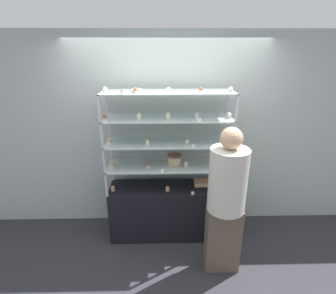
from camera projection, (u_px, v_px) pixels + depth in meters
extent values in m
plane|color=#2D2D33|center=(168.00, 232.00, 3.62)|extent=(20.00, 20.00, 0.00)
cube|color=#A8B2AD|center=(167.00, 134.00, 3.50)|extent=(8.00, 0.05, 2.60)
cube|color=black|center=(168.00, 210.00, 3.49)|extent=(1.50, 0.44, 0.71)
cube|color=#B7B7BC|center=(113.00, 170.00, 3.49)|extent=(0.02, 0.02, 0.30)
cube|color=#B7B7BC|center=(222.00, 169.00, 3.53)|extent=(0.02, 0.02, 0.30)
cube|color=#B7B7BC|center=(106.00, 185.00, 3.10)|extent=(0.02, 0.02, 0.30)
cube|color=#B7B7BC|center=(230.00, 184.00, 3.13)|extent=(0.02, 0.02, 0.30)
cube|color=#B2C6C1|center=(168.00, 166.00, 3.26)|extent=(1.50, 0.44, 0.01)
cube|color=#B7B7BC|center=(111.00, 148.00, 3.39)|extent=(0.02, 0.02, 0.30)
cube|color=#B7B7BC|center=(224.00, 147.00, 3.42)|extent=(0.02, 0.02, 0.30)
cube|color=#B7B7BC|center=(104.00, 161.00, 2.99)|extent=(0.02, 0.02, 0.30)
cube|color=#B7B7BC|center=(232.00, 160.00, 3.03)|extent=(0.02, 0.02, 0.30)
cube|color=#B2C6C1|center=(168.00, 143.00, 3.16)|extent=(1.50, 0.44, 0.01)
cube|color=#B7B7BC|center=(109.00, 126.00, 3.28)|extent=(0.02, 0.02, 0.30)
cube|color=#B7B7BC|center=(226.00, 125.00, 3.31)|extent=(0.02, 0.02, 0.30)
cube|color=#B7B7BC|center=(102.00, 136.00, 2.89)|extent=(0.02, 0.02, 0.30)
cube|color=#B7B7BC|center=(234.00, 135.00, 2.92)|extent=(0.02, 0.02, 0.30)
cube|color=#B2C6C1|center=(168.00, 118.00, 3.05)|extent=(1.50, 0.44, 0.01)
cube|color=#B7B7BC|center=(107.00, 101.00, 3.17)|extent=(0.02, 0.02, 0.30)
cube|color=#B7B7BC|center=(228.00, 101.00, 3.21)|extent=(0.02, 0.02, 0.30)
cube|color=#B7B7BC|center=(99.00, 109.00, 2.78)|extent=(0.02, 0.02, 0.30)
cube|color=#B7B7BC|center=(237.00, 108.00, 2.81)|extent=(0.02, 0.02, 0.30)
cube|color=#B2C6C1|center=(168.00, 92.00, 2.94)|extent=(1.50, 0.44, 0.01)
cylinder|color=#DBBC84|center=(174.00, 160.00, 3.29)|extent=(0.18, 0.18, 0.10)
cylinder|color=#8C5B42|center=(175.00, 156.00, 3.27)|extent=(0.18, 0.18, 0.02)
cube|color=#DBBC84|center=(202.00, 183.00, 3.41)|extent=(0.21, 0.14, 0.05)
cube|color=#E5996B|center=(202.00, 181.00, 3.40)|extent=(0.21, 0.14, 0.01)
cylinder|color=#CCB28C|center=(113.00, 190.00, 3.27)|extent=(0.05, 0.05, 0.03)
sphere|color=#E5996B|center=(113.00, 188.00, 3.26)|extent=(0.05, 0.05, 0.05)
cylinder|color=#CCB28C|center=(168.00, 190.00, 3.27)|extent=(0.05, 0.05, 0.03)
sphere|color=#E5996B|center=(168.00, 188.00, 3.26)|extent=(0.05, 0.05, 0.05)
cylinder|color=beige|center=(223.00, 187.00, 3.34)|extent=(0.05, 0.05, 0.03)
sphere|color=#8C5B42|center=(223.00, 185.00, 3.33)|extent=(0.05, 0.05, 0.05)
cube|color=white|center=(193.00, 193.00, 3.18)|extent=(0.04, 0.00, 0.04)
cylinder|color=white|center=(112.00, 167.00, 3.19)|extent=(0.05, 0.05, 0.02)
sphere|color=#E5996B|center=(112.00, 165.00, 3.18)|extent=(0.05, 0.05, 0.05)
cylinder|color=white|center=(148.00, 166.00, 3.21)|extent=(0.05, 0.05, 0.02)
sphere|color=#8C5B42|center=(148.00, 164.00, 3.20)|extent=(0.05, 0.05, 0.05)
cylinder|color=beige|center=(186.00, 166.00, 3.22)|extent=(0.05, 0.05, 0.02)
sphere|color=silver|center=(186.00, 164.00, 3.21)|extent=(0.05, 0.05, 0.05)
cylinder|color=#CCB28C|center=(224.00, 166.00, 3.22)|extent=(0.05, 0.05, 0.02)
sphere|color=white|center=(224.00, 164.00, 3.21)|extent=(0.05, 0.05, 0.05)
cube|color=white|center=(162.00, 171.00, 3.06)|extent=(0.04, 0.00, 0.04)
cylinder|color=white|center=(110.00, 143.00, 3.10)|extent=(0.05, 0.05, 0.02)
sphere|color=#E5996B|center=(109.00, 141.00, 3.09)|extent=(0.05, 0.05, 0.05)
cylinder|color=white|center=(147.00, 143.00, 3.08)|extent=(0.05, 0.05, 0.02)
sphere|color=#F4EAB2|center=(147.00, 141.00, 3.07)|extent=(0.05, 0.05, 0.05)
cylinder|color=#CCB28C|center=(187.00, 143.00, 3.08)|extent=(0.05, 0.05, 0.02)
sphere|color=silver|center=(187.00, 141.00, 3.07)|extent=(0.05, 0.05, 0.05)
cylinder|color=white|center=(227.00, 144.00, 3.07)|extent=(0.05, 0.05, 0.02)
sphere|color=#E5996B|center=(227.00, 142.00, 3.06)|extent=(0.05, 0.05, 0.05)
cube|color=white|center=(193.00, 146.00, 2.96)|extent=(0.04, 0.00, 0.04)
cylinder|color=beige|center=(106.00, 119.00, 2.93)|extent=(0.05, 0.05, 0.03)
sphere|color=#8C5B42|center=(105.00, 117.00, 2.92)|extent=(0.06, 0.06, 0.06)
cylinder|color=white|center=(139.00, 118.00, 2.99)|extent=(0.05, 0.05, 0.03)
sphere|color=#F4EAB2|center=(139.00, 115.00, 2.98)|extent=(0.06, 0.06, 0.06)
cylinder|color=white|center=(168.00, 117.00, 3.00)|extent=(0.05, 0.05, 0.03)
sphere|color=#F4EAB2|center=(168.00, 115.00, 2.99)|extent=(0.06, 0.06, 0.06)
cylinder|color=beige|center=(197.00, 117.00, 3.01)|extent=(0.05, 0.05, 0.03)
sphere|color=silver|center=(197.00, 115.00, 3.00)|extent=(0.06, 0.06, 0.06)
cylinder|color=#CCB28C|center=(229.00, 117.00, 3.01)|extent=(0.05, 0.05, 0.03)
sphere|color=white|center=(229.00, 115.00, 3.00)|extent=(0.06, 0.06, 0.06)
cube|color=white|center=(200.00, 120.00, 2.86)|extent=(0.04, 0.00, 0.04)
cylinder|color=beige|center=(105.00, 91.00, 2.87)|extent=(0.05, 0.05, 0.02)
sphere|color=#F4EAB2|center=(105.00, 89.00, 2.86)|extent=(0.05, 0.05, 0.05)
cylinder|color=#CCB28C|center=(135.00, 92.00, 2.83)|extent=(0.05, 0.05, 0.02)
sphere|color=#8C5B42|center=(135.00, 89.00, 2.82)|extent=(0.05, 0.05, 0.05)
cylinder|color=white|center=(168.00, 92.00, 2.84)|extent=(0.05, 0.05, 0.02)
sphere|color=white|center=(168.00, 89.00, 2.83)|extent=(0.05, 0.05, 0.05)
cylinder|color=beige|center=(201.00, 91.00, 2.86)|extent=(0.05, 0.05, 0.02)
sphere|color=#8C5B42|center=(201.00, 89.00, 2.85)|extent=(0.05, 0.05, 0.05)
cylinder|color=#CCB28C|center=(231.00, 91.00, 2.87)|extent=(0.05, 0.05, 0.02)
sphere|color=silver|center=(231.00, 89.00, 2.86)|extent=(0.05, 0.05, 0.05)
cube|color=white|center=(122.00, 92.00, 2.73)|extent=(0.04, 0.00, 0.04)
torus|color=#EFE5CC|center=(137.00, 90.00, 2.90)|extent=(0.13, 0.13, 0.03)
cube|color=brown|center=(222.00, 239.00, 2.92)|extent=(0.37, 0.21, 0.78)
cylinder|color=beige|center=(228.00, 180.00, 2.66)|extent=(0.39, 0.39, 0.68)
sphere|color=tan|center=(232.00, 138.00, 2.50)|extent=(0.22, 0.22, 0.22)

